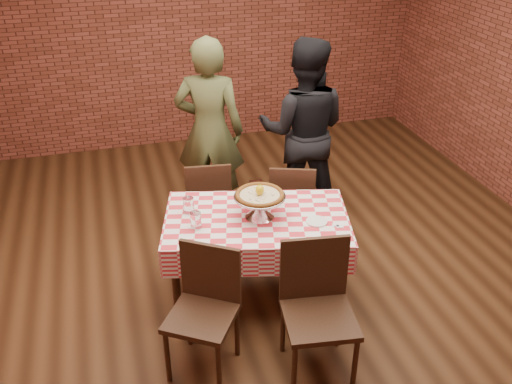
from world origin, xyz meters
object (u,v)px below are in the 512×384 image
chair_near_left (202,317)px  pizza_stand (260,206)px  diner_olive (210,131)px  chair_far_right (291,204)px  pizza (260,195)px  condiment_caddy (256,190)px  water_glass_right (189,205)px  diner_black (303,131)px  table (257,259)px  chair_far_left (208,201)px  water_glass_left (196,221)px  chair_near_right (320,316)px

chair_near_left → pizza_stand: bearing=80.5°
diner_olive → chair_far_right: bearing=148.4°
pizza_stand → pizza: pizza is taller
condiment_caddy → water_glass_right: bearing=-169.1°
condiment_caddy → diner_black: (0.71, 0.89, 0.05)m
chair_far_right → pizza_stand: bearing=72.7°
pizza_stand → water_glass_right: 0.54m
chair_far_right → chair_near_left: bearing=69.9°
condiment_caddy → pizza_stand: bearing=-97.5°
table → chair_far_right: size_ratio=1.56×
table → condiment_caddy: 0.54m
diner_black → pizza_stand: bearing=79.9°
chair_far_left → water_glass_right: bearing=75.5°
pizza → chair_far_right: bearing=52.9°
chair_near_left → chair_far_left: chair_near_left is taller
water_glass_left → water_glass_right: 0.23m
pizza → chair_far_left: 1.04m
water_glass_left → diner_black: bearing=43.7°
chair_far_left → diner_black: size_ratio=0.49×
pizza_stand → pizza: bearing=0.0°
condiment_caddy → chair_far_right: (0.43, 0.36, -0.40)m
pizza_stand → chair_near_right: bearing=-79.3°
water_glass_left → chair_far_right: (0.97, 0.66, -0.39)m
condiment_caddy → diner_olive: (-0.14, 1.11, 0.06)m
chair_far_left → diner_black: 1.12m
condiment_caddy → chair_far_left: condiment_caddy is taller
water_glass_left → pizza_stand: bearing=3.5°
chair_near_right → chair_far_left: 1.78m
chair_far_left → chair_far_right: 0.75m
pizza → water_glass_left: pizza is taller
chair_near_right → diner_olive: 2.28m
pizza → water_glass_left: bearing=-176.5°
chair_far_left → chair_far_right: size_ratio=1.00×
pizza → chair_far_left: (-0.22, 0.89, -0.50)m
pizza_stand → chair_far_right: 0.90m
table → chair_far_right: 0.82m
pizza → chair_near_right: (0.16, -0.85, -0.47)m
pizza_stand → chair_near_left: size_ratio=0.43×
pizza → diner_black: bearing=56.8°
table → chair_near_left: bearing=-131.8°
condiment_caddy → chair_far_left: bearing=117.3°
chair_far_left → diner_olive: bearing=-98.1°
chair_near_right → diner_black: (0.60, 2.02, 0.41)m
chair_far_right → water_glass_right: bearing=43.9°
water_glass_left → chair_near_right: (0.65, -0.82, -0.35)m
table → chair_far_left: size_ratio=1.55×
pizza_stand → diner_black: size_ratio=0.22×
water_glass_left → diner_olive: 1.46m
condiment_caddy → diner_black: size_ratio=0.08×
pizza → water_glass_left: 0.50m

